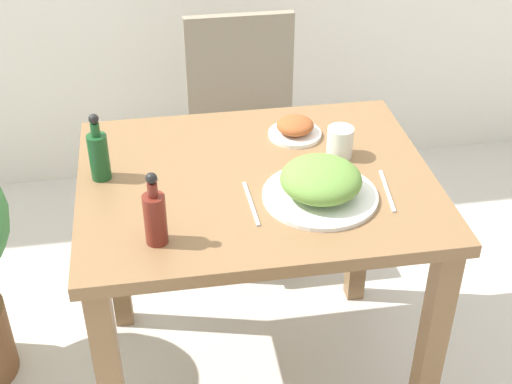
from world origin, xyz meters
The scene contains 10 objects.
ground_plane centered at (0.00, 0.00, 0.00)m, with size 16.00×16.00×0.00m, color beige.
dining_table centered at (0.00, 0.00, 0.63)m, with size 0.93×0.74×0.77m.
chair_far centered at (0.08, 0.75, 0.50)m, with size 0.42×0.42×0.89m.
food_plate centered at (0.14, -0.12, 0.81)m, with size 0.29×0.29×0.10m.
side_plate centered at (0.14, 0.19, 0.79)m, with size 0.15×0.15×0.06m.
drink_cup centered at (0.24, 0.07, 0.81)m, with size 0.07×0.07×0.09m.
sauce_bottle centered at (-0.27, -0.24, 0.84)m, with size 0.05×0.05×0.19m.
condiment_bottle centered at (-0.40, 0.06, 0.84)m, with size 0.05×0.05×0.19m.
fork_utensil centered at (-0.03, -0.12, 0.77)m, with size 0.02×0.19×0.00m.
spoon_utensil centered at (0.32, -0.12, 0.77)m, with size 0.03×0.19×0.00m.
Camera 1 is at (-0.25, -1.55, 1.78)m, focal length 50.00 mm.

